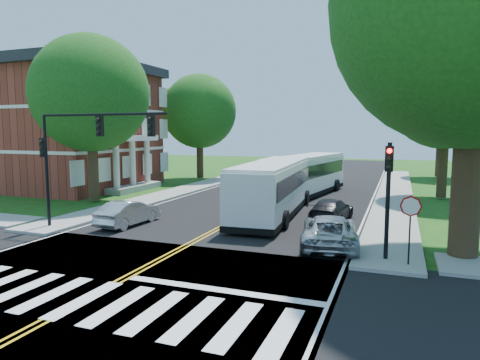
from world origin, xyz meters
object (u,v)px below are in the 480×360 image
at_px(signal_ne, 388,185).
at_px(bus_follow, 305,175).
at_px(bus_lead, 275,187).
at_px(dark_sedan, 331,210).
at_px(signal_nw, 82,143).
at_px(suv, 329,231).
at_px(hatchback, 128,213).

bearing_deg(signal_ne, bus_follow, 112.36).
distance_m(bus_lead, dark_sedan, 3.72).
relative_size(signal_nw, signal_ne, 1.62).
xyz_separation_m(bus_follow, suv, (4.05, -14.06, -0.95)).
distance_m(signal_nw, signal_ne, 14.13).
bearing_deg(hatchback, dark_sedan, -151.51).
bearing_deg(bus_lead, bus_follow, -94.95).
bearing_deg(hatchback, signal_nw, 64.97).
height_order(signal_ne, dark_sedan, signal_ne).
height_order(signal_ne, bus_lead, signal_ne).
bearing_deg(bus_follow, dark_sedan, 119.80).
distance_m(bus_follow, dark_sedan, 9.36).
relative_size(bus_follow, dark_sedan, 2.86).
height_order(bus_follow, suv, bus_follow).
xyz_separation_m(signal_ne, dark_sedan, (-3.08, 6.89, -2.33)).
bearing_deg(bus_lead, signal_nw, 41.94).
xyz_separation_m(bus_lead, hatchback, (-6.41, -5.61, -1.01)).
bearing_deg(signal_nw, hatchback, 62.52).
distance_m(signal_ne, hatchback, 13.34).
bearing_deg(dark_sedan, signal_nw, 38.06).
height_order(signal_nw, hatchback, signal_nw).
bearing_deg(signal_nw, dark_sedan, 32.18).
bearing_deg(bus_lead, signal_ne, 126.81).
bearing_deg(dark_sedan, bus_follow, -63.17).
distance_m(bus_lead, bus_follow, 7.92).
relative_size(bus_lead, bus_follow, 1.01).
distance_m(signal_nw, bus_follow, 17.58).
bearing_deg(bus_lead, dark_sedan, 163.70).
distance_m(signal_nw, hatchback, 4.38).
xyz_separation_m(bus_lead, suv, (4.21, -6.14, -0.98)).
relative_size(signal_nw, dark_sedan, 1.67).
xyz_separation_m(hatchback, suv, (10.62, -0.53, 0.02)).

